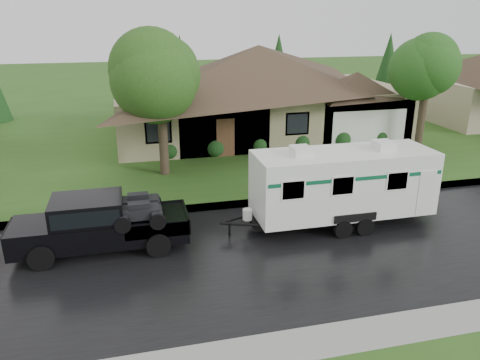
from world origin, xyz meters
name	(u,v)px	position (x,y,z in m)	size (l,w,h in m)	color
ground	(306,222)	(0.00, 0.00, 0.00)	(140.00, 140.00, 0.00)	#2D571B
road	(328,246)	(0.00, -2.00, 0.01)	(140.00, 8.00, 0.01)	black
curb	(287,199)	(0.00, 2.25, 0.07)	(140.00, 0.50, 0.15)	gray
lawn	(225,131)	(0.00, 15.00, 0.07)	(140.00, 26.00, 0.15)	#2D571B
house_main	(263,80)	(2.29, 13.84, 3.59)	(19.44, 10.80, 6.90)	gray
tree_left_green	(160,77)	(-4.77, 6.75, 4.82)	(4.07, 4.07, 6.74)	#382B1E
tree_right_green	(428,68)	(9.99, 7.85, 4.74)	(4.00, 4.00, 6.62)	#382B1E
shrub_row	(280,142)	(2.00, 9.30, 0.65)	(13.60, 1.00, 1.00)	#143814
pickup_truck	(97,222)	(-7.61, -0.40, 1.01)	(5.68, 2.16, 1.89)	black
travel_trailer	(343,182)	(1.19, -0.40, 1.67)	(7.01, 2.46, 3.14)	white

